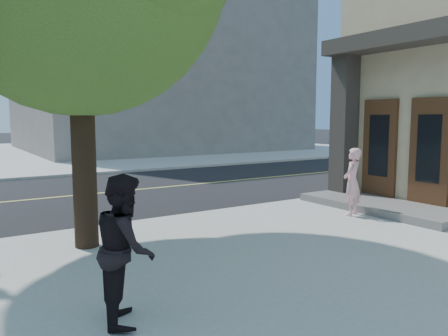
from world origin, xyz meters
TOP-DOWN VIEW (x-y plane):
  - sidewalk_ne at (13.50, 21.50)m, footprint 29.00×25.00m
  - filler_ne at (14.00, 22.00)m, footprint 18.00×16.00m
  - man_on_phone at (8.11, -2.20)m, footprint 0.66×0.55m
  - pedestrian at (1.91, -4.43)m, footprint 0.85×0.95m

SIDE VIEW (x-z plane):
  - sidewalk_ne at x=13.50m, z-range 0.00..0.12m
  - man_on_phone at x=8.11m, z-range 0.12..1.66m
  - pedestrian at x=1.91m, z-range 0.12..1.74m
  - filler_ne at x=14.00m, z-range 0.12..14.12m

